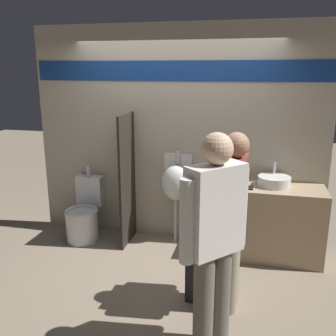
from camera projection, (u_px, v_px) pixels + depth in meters
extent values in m
plane|color=gray|center=(165.00, 256.00, 4.47)|extent=(16.00, 16.00, 0.00)
cube|color=#B2A893|center=(176.00, 136.00, 4.68)|extent=(3.68, 0.06, 2.70)
cube|color=navy|center=(176.00, 71.00, 4.45)|extent=(3.60, 0.01, 0.24)
cube|color=tan|center=(276.00, 223.00, 4.36)|extent=(1.05, 0.54, 0.86)
cylinder|color=silver|center=(274.00, 181.00, 4.30)|extent=(0.37, 0.37, 0.11)
cylinder|color=silver|center=(274.00, 168.00, 4.39)|extent=(0.03, 0.03, 0.14)
cube|color=black|center=(250.00, 188.00, 4.22)|extent=(0.07, 0.14, 0.01)
cube|color=#28231E|center=(127.00, 180.00, 4.66)|extent=(0.03, 0.54, 1.65)
cylinder|color=silver|center=(176.00, 220.00, 4.78)|extent=(0.04, 0.04, 0.59)
ellipsoid|color=silver|center=(176.00, 183.00, 4.65)|extent=(0.37, 0.27, 0.44)
cube|color=silver|center=(178.00, 175.00, 4.76)|extent=(0.35, 0.02, 0.55)
cylinder|color=silver|center=(178.00, 157.00, 4.66)|extent=(0.06, 0.06, 0.16)
cylinder|color=silver|center=(82.00, 226.00, 4.84)|extent=(0.41, 0.41, 0.39)
torus|color=silver|center=(81.00, 211.00, 4.79)|extent=(0.42, 0.42, 0.04)
cube|color=silver|center=(90.00, 190.00, 5.02)|extent=(0.35, 0.16, 0.40)
cylinder|color=silver|center=(89.00, 171.00, 4.93)|extent=(0.06, 0.06, 0.14)
cylinder|color=#666056|center=(203.00, 305.00, 2.85)|extent=(0.16, 0.16, 0.85)
cylinder|color=#666056|center=(220.00, 298.00, 2.94)|extent=(0.16, 0.16, 0.85)
cube|color=silver|center=(215.00, 210.00, 2.70)|extent=(0.44, 0.46, 0.67)
cylinder|color=silver|center=(187.00, 222.00, 2.57)|extent=(0.11, 0.11, 0.62)
cylinder|color=silver|center=(240.00, 207.00, 2.85)|extent=(0.11, 0.11, 0.62)
sphere|color=beige|center=(217.00, 149.00, 2.59)|extent=(0.23, 0.23, 0.23)
cylinder|color=gray|center=(230.00, 272.00, 3.37)|extent=(0.15, 0.15, 0.80)
cylinder|color=gray|center=(232.00, 263.00, 3.51)|extent=(0.15, 0.15, 0.80)
cube|color=brown|center=(234.00, 193.00, 3.25)|extent=(0.20, 0.43, 0.64)
cylinder|color=brown|center=(231.00, 206.00, 3.04)|extent=(0.10, 0.10, 0.59)
cylinder|color=brown|center=(237.00, 188.00, 3.48)|extent=(0.10, 0.10, 0.59)
sphere|color=#A87A5B|center=(237.00, 145.00, 3.14)|extent=(0.22, 0.22, 0.22)
cube|color=#232328|center=(200.00, 280.00, 3.58)|extent=(0.27, 0.15, 0.43)
torus|color=#4C4742|center=(201.00, 255.00, 3.51)|extent=(0.18, 0.01, 0.18)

